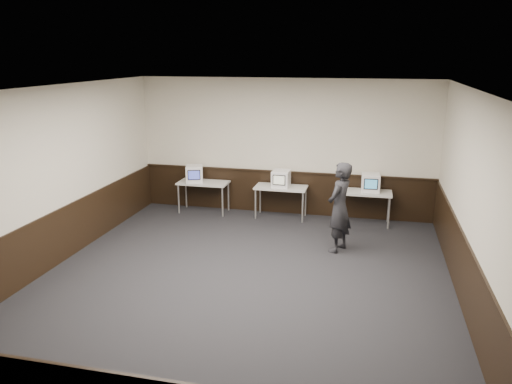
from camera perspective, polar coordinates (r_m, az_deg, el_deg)
floor at (r=8.53m, az=-1.65°, el=-10.35°), size 8.00×8.00×0.00m
ceiling at (r=7.70m, az=-1.84°, el=11.63°), size 8.00×8.00×0.00m
back_wall at (r=11.78m, az=3.28°, el=5.11°), size 7.00×0.00×7.00m
front_wall at (r=4.48m, az=-15.35°, el=-13.28°), size 7.00×0.00×7.00m
left_wall at (r=9.47m, az=-22.68°, el=1.35°), size 0.00×8.00×8.00m
right_wall at (r=7.86m, az=23.76°, el=-1.49°), size 0.00×8.00×8.00m
wainscot_back at (r=12.01m, az=3.19°, el=-0.07°), size 6.98×0.04×1.00m
wainscot_left at (r=9.76m, az=-21.92°, el=-4.92°), size 0.04×7.98×1.00m
wainscot_right at (r=8.22m, az=22.79°, el=-8.83°), size 0.04×7.98×1.00m
wainscot_rail at (r=11.86m, az=3.21°, el=2.32°), size 6.98×0.06×0.04m
desk_left at (r=12.07m, az=-6.03°, el=0.83°), size 1.20×0.60×0.75m
desk_center at (r=11.60m, az=2.87°, el=0.29°), size 1.20×0.60×0.75m
desk_right at (r=11.43m, az=12.28°, el=-0.29°), size 1.20×0.60×0.75m
emac_left at (r=12.04m, az=-7.05°, el=2.08°), size 0.50×0.52×0.40m
emac_center at (r=11.49m, az=2.87°, el=1.52°), size 0.40×0.43×0.39m
emac_right at (r=11.40m, az=12.97°, el=1.05°), size 0.42×0.45×0.40m
person at (r=9.69m, az=9.51°, el=-1.74°), size 0.63×0.75×1.76m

